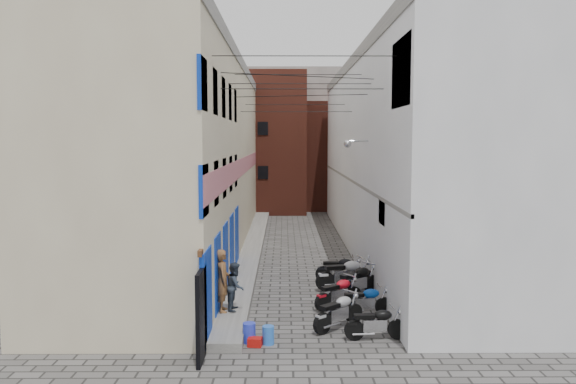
{
  "coord_description": "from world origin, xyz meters",
  "views": [
    {
      "loc": [
        -0.55,
        -13.38,
        5.26
      ],
      "look_at": [
        -0.39,
        10.67,
        3.0
      ],
      "focal_mm": 35.0,
      "sensor_mm": 36.0,
      "label": 1
    }
  ],
  "objects_px": {
    "motorcycle_d": "(339,291)",
    "person_b": "(235,286)",
    "motorcycle_a": "(376,322)",
    "motorcycle_f": "(346,272)",
    "motorcycle_e": "(358,280)",
    "motorcycle_c": "(365,300)",
    "person_a": "(223,280)",
    "red_crate": "(255,342)",
    "motorcycle_g": "(340,268)",
    "motorcycle_b": "(339,310)",
    "water_jug_near": "(268,335)",
    "water_jug_far": "(249,333)"
  },
  "relations": [
    {
      "from": "motorcycle_d",
      "to": "person_b",
      "type": "xyz_separation_m",
      "value": [
        -3.14,
        -0.97,
        0.42
      ]
    },
    {
      "from": "motorcycle_d",
      "to": "person_b",
      "type": "bearing_deg",
      "value": -108.64
    },
    {
      "from": "motorcycle_a",
      "to": "motorcycle_f",
      "type": "xyz_separation_m",
      "value": [
        -0.26,
        4.92,
        0.14
      ]
    },
    {
      "from": "motorcycle_e",
      "to": "person_b",
      "type": "relative_size",
      "value": 1.47
    },
    {
      "from": "motorcycle_d",
      "to": "motorcycle_e",
      "type": "relative_size",
      "value": 0.89
    },
    {
      "from": "motorcycle_a",
      "to": "motorcycle_f",
      "type": "bearing_deg",
      "value": 179.4
    },
    {
      "from": "motorcycle_c",
      "to": "person_a",
      "type": "xyz_separation_m",
      "value": [
        -4.2,
        -0.25,
        0.66
      ]
    },
    {
      "from": "motorcycle_a",
      "to": "motorcycle_c",
      "type": "relative_size",
      "value": 0.96
    },
    {
      "from": "motorcycle_c",
      "to": "motorcycle_f",
      "type": "bearing_deg",
      "value": 177.53
    },
    {
      "from": "person_b",
      "to": "red_crate",
      "type": "xyz_separation_m",
      "value": [
        0.69,
        -2.29,
        -0.85
      ]
    },
    {
      "from": "motorcycle_c",
      "to": "motorcycle_g",
      "type": "height_order",
      "value": "motorcycle_g"
    },
    {
      "from": "motorcycle_e",
      "to": "motorcycle_g",
      "type": "bearing_deg",
      "value": 152.04
    },
    {
      "from": "motorcycle_d",
      "to": "red_crate",
      "type": "xyz_separation_m",
      "value": [
        -2.45,
        -3.26,
        -0.42
      ]
    },
    {
      "from": "motorcycle_c",
      "to": "red_crate",
      "type": "bearing_deg",
      "value": -59.95
    },
    {
      "from": "motorcycle_a",
      "to": "motorcycle_b",
      "type": "height_order",
      "value": "motorcycle_b"
    },
    {
      "from": "motorcycle_b",
      "to": "motorcycle_f",
      "type": "relative_size",
      "value": 0.86
    },
    {
      "from": "motorcycle_e",
      "to": "motorcycle_f",
      "type": "bearing_deg",
      "value": 159.14
    },
    {
      "from": "motorcycle_b",
      "to": "water_jug_near",
      "type": "height_order",
      "value": "motorcycle_b"
    },
    {
      "from": "motorcycle_c",
      "to": "motorcycle_e",
      "type": "height_order",
      "value": "motorcycle_e"
    },
    {
      "from": "motorcycle_a",
      "to": "water_jug_near",
      "type": "relative_size",
      "value": 3.54
    },
    {
      "from": "person_a",
      "to": "motorcycle_g",
      "type": "bearing_deg",
      "value": -49.64
    },
    {
      "from": "motorcycle_d",
      "to": "red_crate",
      "type": "distance_m",
      "value": 4.1
    },
    {
      "from": "motorcycle_b",
      "to": "motorcycle_f",
      "type": "bearing_deg",
      "value": 129.73
    },
    {
      "from": "person_a",
      "to": "water_jug_near",
      "type": "height_order",
      "value": "person_a"
    },
    {
      "from": "motorcycle_a",
      "to": "motorcycle_d",
      "type": "height_order",
      "value": "motorcycle_d"
    },
    {
      "from": "water_jug_far",
      "to": "motorcycle_a",
      "type": "bearing_deg",
      "value": 3.09
    },
    {
      "from": "motorcycle_d",
      "to": "motorcycle_c",
      "type": "bearing_deg",
      "value": 3.02
    },
    {
      "from": "motorcycle_a",
      "to": "motorcycle_b",
      "type": "distance_m",
      "value": 1.25
    },
    {
      "from": "motorcycle_a",
      "to": "red_crate",
      "type": "xyz_separation_m",
      "value": [
        -3.16,
        -0.44,
        -0.38
      ]
    },
    {
      "from": "person_a",
      "to": "motorcycle_c",
      "type": "bearing_deg",
      "value": -94.48
    },
    {
      "from": "person_b",
      "to": "red_crate",
      "type": "relative_size",
      "value": 4.01
    },
    {
      "from": "motorcycle_b",
      "to": "motorcycle_d",
      "type": "bearing_deg",
      "value": 133.27
    },
    {
      "from": "motorcycle_g",
      "to": "water_jug_far",
      "type": "relative_size",
      "value": 3.52
    },
    {
      "from": "motorcycle_f",
      "to": "motorcycle_g",
      "type": "relative_size",
      "value": 1.18
    },
    {
      "from": "motorcycle_g",
      "to": "motorcycle_c",
      "type": "bearing_deg",
      "value": 9.24
    },
    {
      "from": "water_jug_far",
      "to": "red_crate",
      "type": "relative_size",
      "value": 1.48
    },
    {
      "from": "motorcycle_b",
      "to": "motorcycle_d",
      "type": "xyz_separation_m",
      "value": [
        0.19,
        1.96,
        -0.01
      ]
    },
    {
      "from": "motorcycle_b",
      "to": "motorcycle_e",
      "type": "distance_m",
      "value": 3.26
    },
    {
      "from": "water_jug_far",
      "to": "red_crate",
      "type": "height_order",
      "value": "water_jug_far"
    },
    {
      "from": "water_jug_near",
      "to": "water_jug_far",
      "type": "relative_size",
      "value": 0.92
    },
    {
      "from": "motorcycle_g",
      "to": "water_jug_far",
      "type": "distance_m",
      "value": 6.9
    },
    {
      "from": "motorcycle_g",
      "to": "red_crate",
      "type": "distance_m",
      "value": 7.07
    },
    {
      "from": "motorcycle_d",
      "to": "person_a",
      "type": "xyz_separation_m",
      "value": [
        -3.5,
        -1.12,
        0.64
      ]
    },
    {
      "from": "motorcycle_b",
      "to": "motorcycle_g",
      "type": "height_order",
      "value": "motorcycle_b"
    },
    {
      "from": "person_b",
      "to": "motorcycle_e",
      "type": "bearing_deg",
      "value": -57.16
    },
    {
      "from": "motorcycle_f",
      "to": "motorcycle_d",
      "type": "bearing_deg",
      "value": -25.26
    },
    {
      "from": "motorcycle_g",
      "to": "person_b",
      "type": "relative_size",
      "value": 1.3
    },
    {
      "from": "motorcycle_a",
      "to": "motorcycle_g",
      "type": "xyz_separation_m",
      "value": [
        -0.35,
        6.04,
        0.04
      ]
    },
    {
      "from": "motorcycle_e",
      "to": "motorcycle_f",
      "type": "distance_m",
      "value": 0.98
    },
    {
      "from": "motorcycle_d",
      "to": "person_b",
      "type": "relative_size",
      "value": 1.3
    }
  ]
}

